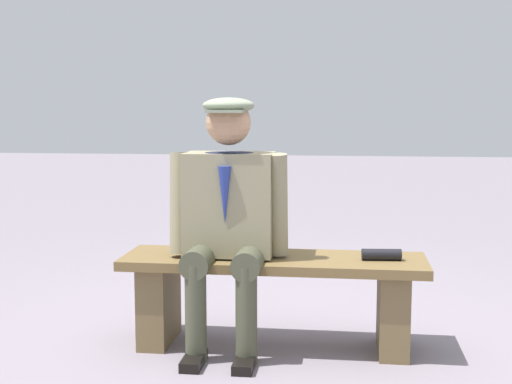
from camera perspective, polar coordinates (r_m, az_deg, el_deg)
The scene contains 4 objects.
ground_plane at distance 3.92m, azimuth 1.42°, elevation -12.42°, with size 30.00×30.00×0.00m, color gray.
bench at distance 3.82m, azimuth 1.44°, elevation -7.80°, with size 1.63×0.47×0.50m.
seated_man at distance 3.71m, azimuth -2.31°, elevation -1.33°, with size 0.65×0.60×1.35m.
rolled_magazine at distance 3.75m, azimuth 10.17°, elevation -5.03°, with size 0.06×0.06×0.21m, color black.
Camera 1 is at (-0.38, 3.67, 1.30)m, focal length 49.17 mm.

